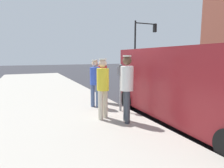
# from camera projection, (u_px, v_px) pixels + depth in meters

# --- Properties ---
(ground_plane) EXTENTS (80.00, 80.00, 0.00)m
(ground_plane) POSITION_uv_depth(u_px,v_px,m) (158.00, 112.00, 6.77)
(ground_plane) COLOR #2D2D33
(sidewalk_slab) EXTENTS (5.00, 32.00, 0.15)m
(sidewalk_slab) POSITION_uv_depth(u_px,v_px,m) (53.00, 124.00, 5.35)
(sidewalk_slab) COLOR #9E998E
(sidewalk_slab) RESTS_ON ground
(parking_meter_near) EXTENTS (0.14, 0.18, 1.52)m
(parking_meter_near) POSITION_uv_depth(u_px,v_px,m) (121.00, 79.00, 6.23)
(parking_meter_near) COLOR gray
(parking_meter_near) RESTS_ON sidewalk_slab
(pedestrian_in_yellow) EXTENTS (0.34, 0.34, 1.70)m
(pedestrian_in_yellow) POSITION_uv_depth(u_px,v_px,m) (103.00, 85.00, 5.45)
(pedestrian_in_yellow) COLOR beige
(pedestrian_in_yellow) RESTS_ON sidewalk_slab
(pedestrian_in_red) EXTENTS (0.34, 0.36, 1.68)m
(pedestrian_in_red) POSITION_uv_depth(u_px,v_px,m) (103.00, 78.00, 7.42)
(pedestrian_in_red) COLOR #383D47
(pedestrian_in_red) RESTS_ON sidewalk_slab
(pedestrian_in_white) EXTENTS (0.34, 0.35, 1.79)m
(pedestrian_in_white) POSITION_uv_depth(u_px,v_px,m) (127.00, 84.00, 5.16)
(pedestrian_in_white) COLOR #383D47
(pedestrian_in_white) RESTS_ON sidewalk_slab
(pedestrian_in_blue) EXTENTS (0.34, 0.34, 1.65)m
(pedestrian_in_blue) POSITION_uv_depth(u_px,v_px,m) (95.00, 80.00, 6.73)
(pedestrian_in_blue) COLOR #4C608C
(pedestrian_in_blue) RESTS_ON sidewalk_slab
(parked_van) EXTENTS (2.27, 5.26, 2.15)m
(parked_van) POSITION_uv_depth(u_px,v_px,m) (190.00, 83.00, 5.54)
(parked_van) COLOR maroon
(parked_van) RESTS_ON ground
(traffic_light_corner) EXTENTS (2.48, 0.42, 5.20)m
(traffic_light_corner) POSITION_uv_depth(u_px,v_px,m) (143.00, 39.00, 18.70)
(traffic_light_corner) COLOR black
(traffic_light_corner) RESTS_ON ground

